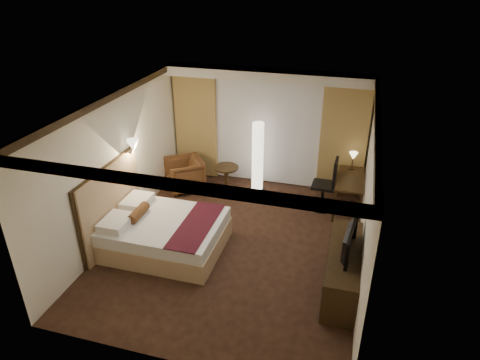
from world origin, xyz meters
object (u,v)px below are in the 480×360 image
(side_table, at_px, (226,179))
(floor_lamp, at_px, (258,157))
(television, at_px, (345,236))
(desk, at_px, (348,194))
(dresser, at_px, (343,269))
(bed, at_px, (166,234))
(office_chair, at_px, (324,183))
(armchair, at_px, (185,173))

(side_table, height_order, floor_lamp, floor_lamp)
(side_table, bearing_deg, television, -43.83)
(side_table, height_order, desk, desk)
(dresser, bearing_deg, bed, 176.14)
(side_table, distance_m, desk, 2.72)
(office_chair, xyz_separation_m, television, (0.55, -2.47, 0.42))
(bed, xyz_separation_m, desk, (3.12, 2.31, 0.08))
(floor_lamp, bearing_deg, television, -54.13)
(armchair, bearing_deg, television, 20.02)
(office_chair, distance_m, dresser, 2.55)
(desk, bearing_deg, office_chair, -174.59)
(floor_lamp, bearing_deg, bed, -111.91)
(office_chair, bearing_deg, bed, -136.97)
(bed, bearing_deg, desk, 36.49)
(armchair, bearing_deg, bed, -22.53)
(side_table, relative_size, dresser, 0.33)
(bed, height_order, office_chair, office_chair)
(armchair, xyz_separation_m, floor_lamp, (1.62, 0.41, 0.41))
(office_chair, relative_size, television, 1.16)
(floor_lamp, bearing_deg, armchair, -165.92)
(bed, relative_size, side_table, 3.35)
(desk, distance_m, dresser, 2.52)
(bed, relative_size, desk, 1.66)
(armchair, relative_size, dresser, 0.45)
(dresser, bearing_deg, desk, 91.14)
(floor_lamp, distance_m, desk, 2.13)
(side_table, bearing_deg, dresser, -43.52)
(armchair, height_order, floor_lamp, floor_lamp)
(floor_lamp, relative_size, dresser, 0.90)
(bed, distance_m, office_chair, 3.45)
(armchair, relative_size, television, 0.83)
(desk, bearing_deg, armchair, -179.06)
(floor_lamp, relative_size, office_chair, 1.43)
(floor_lamp, bearing_deg, office_chair, -14.53)
(bed, distance_m, television, 3.22)
(office_chair, bearing_deg, desk, 7.37)
(floor_lamp, distance_m, dresser, 3.58)
(dresser, height_order, television, television)
(armchair, xyz_separation_m, dresser, (3.72, -2.46, -0.05))
(office_chair, bearing_deg, side_table, 177.87)
(desk, bearing_deg, bed, -143.51)
(desk, bearing_deg, television, -89.55)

